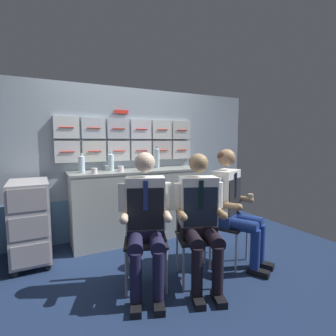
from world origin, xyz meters
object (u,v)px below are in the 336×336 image
at_px(service_trolley, 30,220).
at_px(water_bottle_blue_cap, 82,164).
at_px(folding_chair_right, 196,226).
at_px(folding_chair_by_counter, 219,216).
at_px(crew_member_left, 146,215).
at_px(coffee_cup_white, 107,168).
at_px(folding_chair_left, 145,229).
at_px(crew_member_right, 200,213).
at_px(crew_member_by_counter, 233,201).

relative_size(service_trolley, water_bottle_blue_cap, 3.82).
bearing_deg(folding_chair_right, folding_chair_by_counter, 21.70).
height_order(crew_member_left, water_bottle_blue_cap, crew_member_left).
xyz_separation_m(folding_chair_right, coffee_cup_white, (-0.55, 1.40, 0.49)).
bearing_deg(water_bottle_blue_cap, folding_chair_by_counter, -39.34).
height_order(folding_chair_left, coffee_cup_white, coffee_cup_white).
relative_size(folding_chair_right, crew_member_right, 0.67).
bearing_deg(folding_chair_by_counter, water_bottle_blue_cap, 140.66).
distance_m(folding_chair_left, coffee_cup_white, 1.35).
height_order(water_bottle_blue_cap, coffee_cup_white, water_bottle_blue_cap).
distance_m(service_trolley, crew_member_right, 1.91).
xyz_separation_m(folding_chair_right, crew_member_by_counter, (0.50, 0.03, 0.20)).
bearing_deg(folding_chair_left, water_bottle_blue_cap, 110.74).
relative_size(service_trolley, folding_chair_by_counter, 1.11).
bearing_deg(crew_member_by_counter, folding_chair_right, -176.59).
height_order(folding_chair_by_counter, coffee_cup_white, coffee_cup_white).
distance_m(service_trolley, crew_member_by_counter, 2.27).
height_order(service_trolley, folding_chair_right, service_trolley).
height_order(service_trolley, folding_chair_by_counter, service_trolley).
bearing_deg(crew_member_right, coffee_cup_white, 107.70).
bearing_deg(water_bottle_blue_cap, folding_chair_right, -54.18).
height_order(crew_member_by_counter, coffee_cup_white, crew_member_by_counter).
distance_m(folding_chair_by_counter, water_bottle_blue_cap, 1.82).
bearing_deg(folding_chair_by_counter, folding_chair_right, -158.30).
xyz_separation_m(crew_member_left, crew_member_by_counter, (1.05, 0.03, 0.01)).
bearing_deg(crew_member_right, folding_chair_by_counter, 33.80).
xyz_separation_m(folding_chair_right, crew_member_right, (-0.05, -0.15, 0.18)).
xyz_separation_m(crew_member_left, folding_chair_by_counter, (0.97, 0.16, -0.19)).
distance_m(crew_member_left, water_bottle_blue_cap, 1.37).
bearing_deg(service_trolley, coffee_cup_white, 19.54).
bearing_deg(folding_chair_by_counter, crew_member_right, -146.20).
xyz_separation_m(service_trolley, folding_chair_left, (1.02, -0.91, 0.02)).
height_order(folding_chair_left, water_bottle_blue_cap, water_bottle_blue_cap).
bearing_deg(crew_member_left, crew_member_by_counter, 1.38).
distance_m(crew_member_right, water_bottle_blue_cap, 1.70).
height_order(folding_chair_right, coffee_cup_white, coffee_cup_white).
height_order(folding_chair_by_counter, water_bottle_blue_cap, water_bottle_blue_cap).
distance_m(crew_member_left, crew_member_right, 0.52).
relative_size(service_trolley, folding_chair_left, 1.11).
distance_m(folding_chair_right, crew_member_right, 0.24).
height_order(service_trolley, folding_chair_left, service_trolley).
bearing_deg(folding_chair_by_counter, service_trolley, 155.27).
height_order(folding_chair_right, water_bottle_blue_cap, water_bottle_blue_cap).
bearing_deg(coffee_cup_white, folding_chair_left, -87.33).
xyz_separation_m(crew_member_right, folding_chair_by_counter, (0.48, 0.32, -0.18)).
bearing_deg(coffee_cup_white, water_bottle_blue_cap, -158.81).
bearing_deg(crew_member_by_counter, water_bottle_blue_cap, 138.84).
bearing_deg(water_bottle_blue_cap, folding_chair_left, -69.26).
xyz_separation_m(folding_chair_left, coffee_cup_white, (-0.06, 1.25, 0.49)).
bearing_deg(folding_chair_right, crew_member_by_counter, 3.41).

